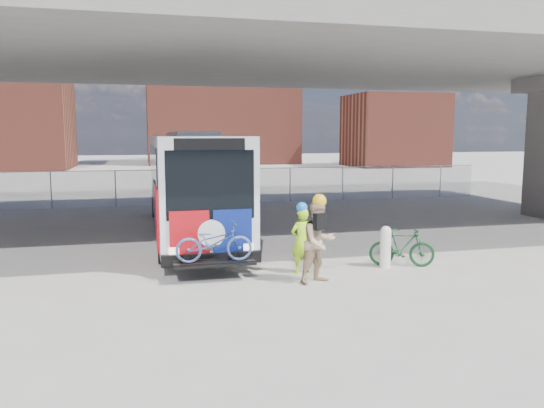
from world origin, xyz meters
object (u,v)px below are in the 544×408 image
object	(u,v)px
bus	(190,176)
bike_parked	(402,247)
cyclist_tan	(319,241)
bollard	(385,245)
cyclist_hivis	(302,239)

from	to	relation	value
bus	bike_parked	distance (m)	8.32
cyclist_tan	bike_parked	bearing A→B (deg)	-1.63
bollard	bus	bearing A→B (deg)	126.67
bollard	cyclist_hivis	distance (m)	2.40
bollard	cyclist_hivis	world-z (taller)	cyclist_hivis
cyclist_tan	bollard	bearing A→B (deg)	2.26
bollard	cyclist_tan	distance (m)	2.48
bus	cyclist_tan	world-z (taller)	bus
cyclist_hivis	cyclist_tan	bearing A→B (deg)	83.82
bollard	cyclist_tan	size ratio (longest dim) A/B	0.52
bollard	bike_parked	distance (m)	0.50
bike_parked	cyclist_tan	bearing A→B (deg)	130.56
bollard	cyclist_hivis	xyz separation A→B (m)	(-2.38, 0.00, 0.29)
bus	bike_parked	world-z (taller)	bus
cyclist_tan	bike_parked	distance (m)	2.94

